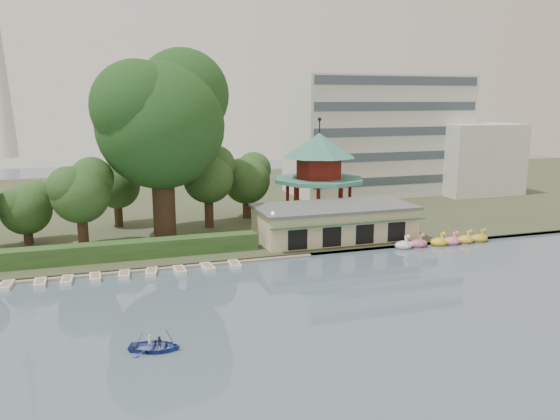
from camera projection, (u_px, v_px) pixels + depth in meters
name	position (u px, v px, depth m)	size (l,w,h in m)	color
ground_plane	(328.00, 322.00, 41.02)	(220.00, 220.00, 0.00)	slate
shore	(205.00, 200.00, 89.49)	(220.00, 70.00, 0.40)	#424930
embankment	(264.00, 258.00, 57.13)	(220.00, 0.60, 0.30)	gray
dock	(147.00, 269.00, 53.43)	(34.00, 1.60, 0.24)	gray
boathouse	(334.00, 221.00, 64.06)	(18.60, 9.39, 3.90)	beige
pavilion	(319.00, 168.00, 73.01)	(12.40, 12.40, 13.50)	beige
office_building	(393.00, 139.00, 94.64)	(38.00, 18.00, 20.00)	silver
hedge	(113.00, 251.00, 55.37)	(30.00, 2.00, 1.80)	#315425
lamp_post	(273.00, 224.00, 58.54)	(0.36, 0.36, 4.28)	black
big_tree	(162.00, 115.00, 61.81)	(15.95, 14.86, 21.99)	#3A281C
small_trees	(121.00, 187.00, 64.80)	(40.05, 16.52, 10.33)	#3A281C
swan_boats	(443.00, 241.00, 62.79)	(12.25, 2.01, 1.92)	white
moored_rowboats	(112.00, 276.00, 51.14)	(24.50, 2.75, 0.36)	white
rowboat_with_passengers	(155.00, 343.00, 36.24)	(5.65, 4.76, 2.01)	#3247A8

